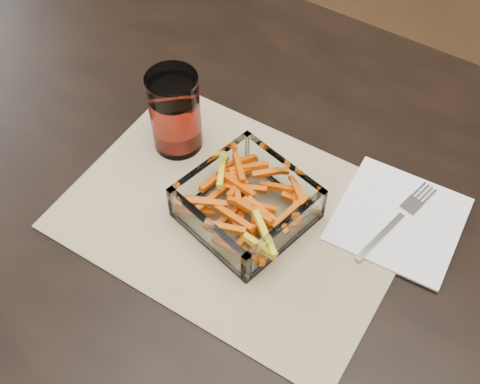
# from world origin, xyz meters

# --- Properties ---
(dining_table) EXTENTS (1.60, 0.90, 0.75)m
(dining_table) POSITION_xyz_m (0.00, 0.00, 0.66)
(dining_table) COLOR black
(dining_table) RESTS_ON ground
(placemat) EXTENTS (0.45, 0.34, 0.00)m
(placemat) POSITION_xyz_m (-0.11, -0.03, 0.75)
(placemat) COLOR tan
(placemat) RESTS_ON dining_table
(glass_bowl) EXTENTS (0.18, 0.18, 0.06)m
(glass_bowl) POSITION_xyz_m (-0.09, -0.03, 0.78)
(glass_bowl) COLOR white
(glass_bowl) RESTS_ON placemat
(tumbler) EXTENTS (0.07, 0.07, 0.13)m
(tumbler) POSITION_xyz_m (-0.25, 0.03, 0.81)
(tumbler) COLOR white
(tumbler) RESTS_ON placemat
(napkin) EXTENTS (0.17, 0.17, 0.00)m
(napkin) POSITION_xyz_m (0.09, 0.08, 0.76)
(napkin) COLOR white
(napkin) RESTS_ON placemat
(fork) EXTENTS (0.05, 0.17, 0.00)m
(fork) POSITION_xyz_m (0.08, 0.08, 0.76)
(fork) COLOR silver
(fork) RESTS_ON napkin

